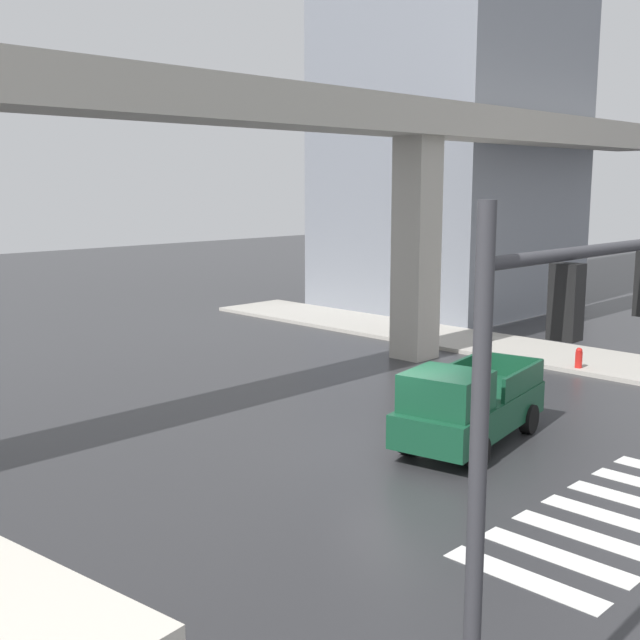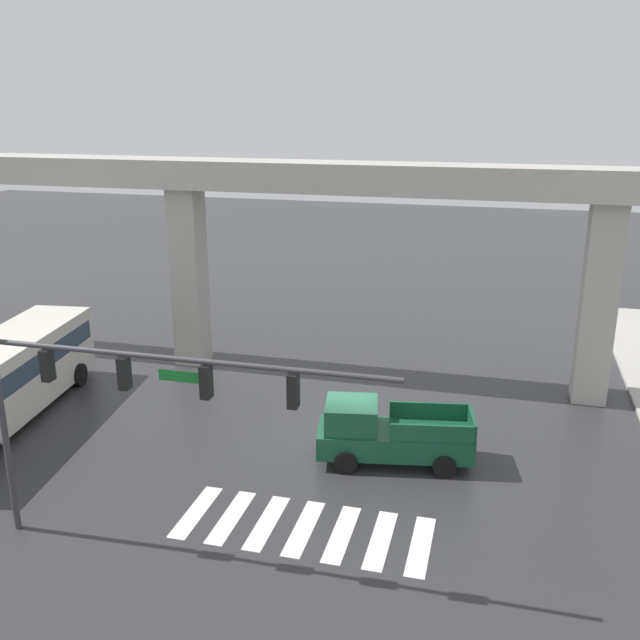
# 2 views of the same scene
# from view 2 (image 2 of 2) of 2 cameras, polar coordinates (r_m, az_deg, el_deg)

# --- Properties ---
(ground_plane) EXTENTS (120.00, 120.00, 0.00)m
(ground_plane) POSITION_cam_2_polar(r_m,az_deg,el_deg) (25.44, 2.11, -9.81)
(ground_plane) COLOR #2D2D30
(crosswalk_stripes) EXTENTS (7.15, 2.80, 0.01)m
(crosswalk_stripes) POSITION_cam_2_polar(r_m,az_deg,el_deg) (20.88, -1.30, -16.41)
(crosswalk_stripes) COLOR silver
(crosswalk_stripes) RESTS_ON ground
(elevated_overpass) EXTENTS (53.53, 2.14, 9.19)m
(elevated_overpass) POSITION_cam_2_polar(r_m,az_deg,el_deg) (28.94, 5.00, 9.79)
(elevated_overpass) COLOR #ADA89E
(elevated_overpass) RESTS_ON ground
(pickup_truck) EXTENTS (5.35, 2.76, 2.08)m
(pickup_truck) POSITION_cam_2_polar(r_m,az_deg,el_deg) (23.90, 5.32, -9.12)
(pickup_truck) COLOR #14472D
(pickup_truck) RESTS_ON ground
(traffic_signal_mast) EXTENTS (10.89, 0.32, 6.20)m
(traffic_signal_mast) POSITION_cam_2_polar(r_m,az_deg,el_deg) (18.57, -15.76, -5.30)
(traffic_signal_mast) COLOR #38383D
(traffic_signal_mast) RESTS_ON ground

